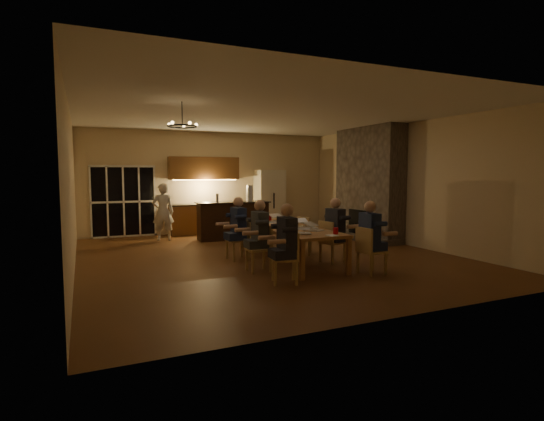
{
  "coord_description": "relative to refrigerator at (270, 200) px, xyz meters",
  "views": [
    {
      "loc": [
        -3.82,
        -8.77,
        1.89
      ],
      "look_at": [
        0.26,
        0.3,
        1.02
      ],
      "focal_mm": 28.0,
      "sensor_mm": 36.0,
      "label": 1
    }
  ],
  "objects": [
    {
      "name": "redcup_near",
      "position": [
        -1.38,
        -6.19,
        -0.19
      ],
      "size": [
        0.1,
        0.1,
        0.12
      ],
      "primitive_type": "cylinder",
      "color": "#B20B17",
      "rests_on": "dining_table"
    },
    {
      "name": "can_cola",
      "position": [
        -1.91,
        -3.54,
        -0.19
      ],
      "size": [
        0.06,
        0.06,
        0.12
      ],
      "primitive_type": "cylinder",
      "color": "#3F0F0C",
      "rests_on": "dining_table"
    },
    {
      "name": "right_wall",
      "position": [
        2.12,
        -4.15,
        0.6
      ],
      "size": [
        0.04,
        9.0,
        3.2
      ],
      "primitive_type": "cube",
      "color": "beige",
      "rests_on": "ground"
    },
    {
      "name": "chair_left_far",
      "position": [
        -2.63,
        -4.21,
        -0.55
      ],
      "size": [
        0.48,
        0.48,
        0.89
      ],
      "primitive_type": null,
      "rotation": [
        0.0,
        0.0,
        -1.48
      ],
      "color": "tan",
      "rests_on": "ground"
    },
    {
      "name": "person_right_mid",
      "position": [
        -0.86,
        -5.37,
        -0.31
      ],
      "size": [
        0.66,
        0.66,
        1.38
      ],
      "primitive_type": null,
      "rotation": [
        0.0,
        0.0,
        1.67
      ],
      "color": "#252630",
      "rests_on": "ground"
    },
    {
      "name": "mug_mid",
      "position": [
        -1.61,
        -4.35,
        -0.2
      ],
      "size": [
        0.09,
        0.09,
        0.1
      ],
      "primitive_type": "cylinder",
      "color": "silver",
      "rests_on": "dining_table"
    },
    {
      "name": "redcup_far",
      "position": [
        -1.57,
        -3.54,
        -0.19
      ],
      "size": [
        0.1,
        0.1,
        0.12
      ],
      "primitive_type": "cylinder",
      "color": "#B20B17",
      "rests_on": "dining_table"
    },
    {
      "name": "laptop_a",
      "position": [
        -1.94,
        -5.91,
        -0.14
      ],
      "size": [
        0.4,
        0.37,
        0.23
      ],
      "primitive_type": null,
      "rotation": [
        0.0,
        0.0,
        2.79
      ],
      "color": "silver",
      "rests_on": "dining_table"
    },
    {
      "name": "mug_back",
      "position": [
        -2.02,
        -4.11,
        -0.2
      ],
      "size": [
        0.07,
        0.07,
        0.1
      ],
      "primitive_type": "cylinder",
      "color": "silver",
      "rests_on": "dining_table"
    },
    {
      "name": "mug_front",
      "position": [
        -1.78,
        -5.35,
        -0.2
      ],
      "size": [
        0.08,
        0.08,
        0.1
      ],
      "primitive_type": "cylinder",
      "color": "silver",
      "rests_on": "dining_table"
    },
    {
      "name": "person_left_far",
      "position": [
        -2.63,
        -4.26,
        -0.31
      ],
      "size": [
        0.62,
        0.62,
        1.38
      ],
      "primitive_type": null,
      "rotation": [
        0.0,
        0.0,
        -1.53
      ],
      "color": "navy",
      "rests_on": "ground"
    },
    {
      "name": "bar_bottle",
      "position": [
        -2.25,
        -1.43,
        0.2
      ],
      "size": [
        0.07,
        0.07,
        0.24
      ],
      "primitive_type": "cylinder",
      "color": "#99999E",
      "rests_on": "bar_island"
    },
    {
      "name": "floor",
      "position": [
        -1.9,
        -4.15,
        -1.0
      ],
      "size": [
        9.0,
        9.0,
        0.0
      ],
      "primitive_type": "plane",
      "color": "brown",
      "rests_on": "ground"
    },
    {
      "name": "chandelier",
      "position": [
        -3.99,
        -5.06,
        1.75
      ],
      "size": [
        0.55,
        0.55,
        0.03
      ],
      "primitive_type": "torus",
      "color": "black",
      "rests_on": "ceiling"
    },
    {
      "name": "left_wall",
      "position": [
        -5.92,
        -4.15,
        0.6
      ],
      "size": [
        0.04,
        9.0,
        3.2
      ],
      "primitive_type": "cube",
      "color": "beige",
      "rests_on": "ground"
    },
    {
      "name": "person_left_mid",
      "position": [
        -2.59,
        -5.37,
        -0.31
      ],
      "size": [
        0.62,
        0.62,
        1.38
      ],
      "primitive_type": null,
      "rotation": [
        0.0,
        0.0,
        -1.6
      ],
      "color": "#363D40",
      "rests_on": "ground"
    },
    {
      "name": "chair_right_far",
      "position": [
        -0.87,
        -4.3,
        -0.55
      ],
      "size": [
        0.52,
        0.52,
        0.89
      ],
      "primitive_type": null,
      "rotation": [
        0.0,
        0.0,
        1.78
      ],
      "color": "tan",
      "rests_on": "ground"
    },
    {
      "name": "redcup_mid",
      "position": [
        -2.13,
        -4.53,
        -0.19
      ],
      "size": [
        0.09,
        0.09,
        0.12
      ],
      "primitive_type": "cylinder",
      "color": "#B20B17",
      "rests_on": "dining_table"
    },
    {
      "name": "plate_near",
      "position": [
        -1.38,
        -5.34,
        -0.24
      ],
      "size": [
        0.24,
        0.24,
        0.02
      ],
      "primitive_type": "cylinder",
      "color": "silver",
      "rests_on": "dining_table"
    },
    {
      "name": "laptop_f",
      "position": [
        -1.43,
        -3.76,
        -0.14
      ],
      "size": [
        0.38,
        0.35,
        0.23
      ],
      "primitive_type": null,
      "rotation": [
        0.0,
        0.0,
        0.23
      ],
      "color": "silver",
      "rests_on": "dining_table"
    },
    {
      "name": "can_right",
      "position": [
        -1.35,
        -4.57,
        -0.19
      ],
      "size": [
        0.07,
        0.07,
        0.12
      ],
      "primitive_type": "cylinder",
      "color": "#B2B2B7",
      "rests_on": "dining_table"
    },
    {
      "name": "chair_right_near",
      "position": [
        -0.79,
        -6.53,
        -0.55
      ],
      "size": [
        0.47,
        0.47,
        0.89
      ],
      "primitive_type": null,
      "rotation": [
        0.0,
        0.0,
        1.65
      ],
      "color": "tan",
      "rests_on": "ground"
    },
    {
      "name": "laptop_c",
      "position": [
        -2.01,
        -4.75,
        -0.14
      ],
      "size": [
        0.32,
        0.28,
        0.23
      ],
      "primitive_type": null,
      "rotation": [
        0.0,
        0.0,
        3.13
      ],
      "color": "silver",
      "rests_on": "dining_table"
    },
    {
      "name": "plate_far",
      "position": [
        -1.26,
        -4.06,
        -0.24
      ],
      "size": [
        0.25,
        0.25,
        0.02
      ],
      "primitive_type": "cylinder",
      "color": "silver",
      "rests_on": "dining_table"
    },
    {
      "name": "laptop_b",
      "position": [
        -1.49,
        -5.64,
        -0.14
      ],
      "size": [
        0.42,
        0.41,
        0.23
      ],
      "primitive_type": null,
      "rotation": [
        0.0,
        0.0,
        0.61
      ],
      "color": "silver",
      "rests_on": "dining_table"
    },
    {
      "name": "chair_left_mid",
      "position": [
        -2.64,
        -5.44,
        -0.55
      ],
      "size": [
        0.45,
        0.45,
        0.89
      ],
      "primitive_type": null,
      "rotation": [
        0.0,
        0.0,
        -1.6
      ],
      "color": "tan",
      "rests_on": "ground"
    },
    {
      "name": "dining_table",
      "position": [
        -1.72,
        -4.86,
        -0.62
      ],
      "size": [
        1.1,
        3.21,
        0.75
      ],
      "primitive_type": "cube",
      "color": "#BF7C4C",
      "rests_on": "ground"
    },
    {
      "name": "person_right_near",
      "position": [
        -0.83,
        -6.49,
        -0.31
      ],
      "size": [
        0.63,
        0.63,
        1.38
      ],
      "primitive_type": null,
      "rotation": [
        0.0,
        0.0,
        1.52
      ],
      "color": "navy",
      "rests_on": "ground"
    },
    {
      "name": "can_silver",
      "position": [
        -1.71,
        -5.59,
        -0.19
      ],
      "size": [
        0.07,
        0.07,
        0.12
      ],
      "primitive_type": "cylinder",
      "color": "#B2B2B7",
      "rests_on": "dining_table"
    },
    {
      "name": "person_left_near",
      "position": [
        -2.56,
        -6.51,
        -0.31
      ],
      "size": [
        0.64,
        0.64,
        1.38
      ],
      "primitive_type": null,
      "rotation": [
        0.0,
        0.0,
        -1.64
      ],
      "color": "#252630",
      "rests_on": "ground"
    },
    {
      "name": "french_doors",
      "position": [
        -4.6,
        0.32,
        0.05
      ],
      "size": [
        1.86,
        0.08,
        2.1
      ],
      "primitive_type": "cube",
      "color": "black",
      "rests_on": "ground"
    },
    {
      "name": "bar_blender",
      "position": [
        -1.29,
        -1.46,
        0.31
      ],
      "size": [
        0.16,
        0.16,
        0.47
      ],
      "primitive_type": "cube",
      "rotation": [
        0.0,
        0.0,
        0.05
      ],
      "color": "silver",
      "rests_on": "bar_island"
    },
    {
      "name": "bar_island",
      "position": [
        -1.78,
        -1.4,
        -0.46
      ],
      "size": [
        2.12,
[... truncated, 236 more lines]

